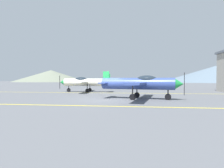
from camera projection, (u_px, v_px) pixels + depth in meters
The scene contains 7 objects.
ground_plane at pixel (104, 99), 15.49m from camera, with size 400.00×400.00×0.00m, color #54565B.
apron_line_near at pixel (94, 106), 11.44m from camera, with size 80.00×0.16×0.01m, color yellow.
apron_line_far at pixel (114, 93), 22.81m from camera, with size 80.00×0.16×0.01m, color yellow.
airplane_near at pixel (140, 83), 15.56m from camera, with size 7.30×8.34×2.50m.
airplane_mid at pixel (85, 82), 24.63m from camera, with size 7.26×8.35×2.50m.
hill_left at pixel (51, 76), 158.93m from camera, with size 64.78×64.78×10.52m, color slate.
hill_centerleft at pixel (218, 74), 125.51m from camera, with size 79.97×79.97×12.30m, color slate.
Camera 1 is at (2.61, -15.25, 1.70)m, focal length 28.22 mm.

